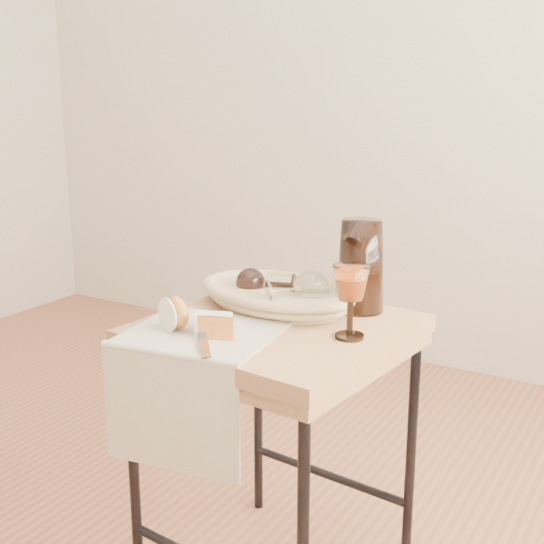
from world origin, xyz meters
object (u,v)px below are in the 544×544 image
Objects in this scene: bread_basket at (277,297)px; goblet_lying_a at (269,284)px; side_table at (276,458)px; pitcher at (361,266)px; table_knife at (203,336)px; goblet_lying_b at (293,290)px; wine_goblet at (350,302)px; tea_towel at (202,333)px; apple_half at (176,313)px.

goblet_lying_a is at bearing 161.83° from bread_basket.
side_table is 0.49m from pitcher.
side_table is 0.40m from table_knife.
side_table is 0.39m from goblet_lying_b.
wine_goblet is at bearing -64.06° from pitcher.
wine_goblet reaches higher than goblet_lying_a.
goblet_lying_b reaches higher than tea_towel.
wine_goblet reaches higher than tea_towel.
table_knife reaches higher than side_table.
side_table is 0.37m from bread_basket.
goblet_lying_b is at bearing 92.71° from side_table.
apple_half is (-0.06, -0.01, 0.04)m from tea_towel.
apple_half is at bearing 58.10° from goblet_lying_a.
tea_towel is 0.27m from goblet_lying_a.
apple_half is (-0.27, -0.34, -0.06)m from pitcher.
side_table is 4.87× the size of goblet_lying_b.
wine_goblet reaches higher than side_table.
table_knife is at bearing 75.52° from goblet_lying_a.
side_table is 2.62× the size of pitcher.
side_table is 3.20× the size of table_knife.
pitcher is (0.18, 0.08, 0.08)m from bread_basket.
table_knife reaches higher than tea_towel.
bread_basket is 0.21m from pitcher.
apple_half is at bearing -133.79° from side_table.
tea_towel is 3.91× the size of apple_half.
wine_goblet is at bearing 18.63° from tea_towel.
table_knife is at bearing -150.10° from goblet_lying_b.
pitcher reaches higher than side_table.
tea_towel is 0.32m from wine_goblet.
pitcher reaches higher than goblet_lying_a.
wine_goblet is (0.28, 0.14, 0.08)m from tea_towel.
goblet_lying_b is (-0.00, 0.08, 0.39)m from side_table.
wine_goblet is (0.24, -0.11, 0.05)m from bread_basket.
tea_towel reaches higher than side_table.
bread_basket is at bearing 73.34° from tea_towel.
side_table is 4.21× the size of wine_goblet.
goblet_lying_a is (0.01, 0.26, 0.05)m from tea_towel.
apple_half reaches higher than bread_basket.
goblet_lying_a is at bearing 145.13° from table_knife.
goblet_lying_a is at bearing 98.73° from apple_half.
goblet_lying_b reaches higher than table_knife.
goblet_lying_b reaches higher than bread_basket.
pitcher is 1.22× the size of table_knife.
wine_goblet is (0.27, -0.13, 0.03)m from goblet_lying_a.
bread_basket is at bearing -148.84° from pitcher.
goblet_lying_a reaches higher than bread_basket.
wine_goblet is at bearing -72.96° from goblet_lying_b.
goblet_lying_b is (0.09, -0.04, 0.01)m from goblet_lying_a.
goblet_lying_b is at bearing -133.93° from pitcher.
goblet_lying_b is (0.09, 0.23, 0.05)m from tea_towel.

